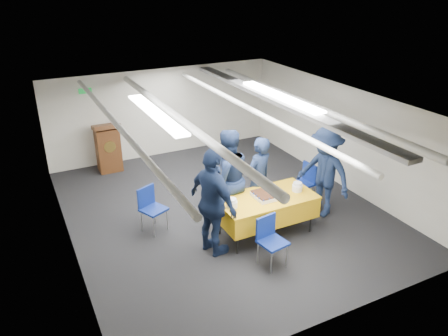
{
  "coord_description": "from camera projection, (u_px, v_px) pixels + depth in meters",
  "views": [
    {
      "loc": [
        -3.53,
        -7.1,
        4.54
      ],
      "look_at": [
        -0.06,
        -0.2,
        1.05
      ],
      "focal_mm": 35.0,
      "sensor_mm": 36.0,
      "label": 1
    }
  ],
  "objects": [
    {
      "name": "room_shell",
      "position": [
        217.0,
        121.0,
        8.72
      ],
      "size": [
        6.0,
        7.0,
        2.3
      ],
      "color": "beige",
      "rests_on": "ground"
    },
    {
      "name": "sheet_cake",
      "position": [
        269.0,
        194.0,
        7.97
      ],
      "size": [
        0.57,
        0.44,
        0.1
      ],
      "color": "white",
      "rests_on": "serving_table"
    },
    {
      "name": "plate_stack_left",
      "position": [
        232.0,
        203.0,
        7.6
      ],
      "size": [
        0.2,
        0.2,
        0.16
      ],
      "color": "white",
      "rests_on": "serving_table"
    },
    {
      "name": "sailor_d",
      "position": [
        324.0,
        172.0,
        8.59
      ],
      "size": [
        0.98,
        1.33,
        1.85
      ],
      "primitive_type": "imported",
      "rotation": [
        0.0,
        0.0,
        -1.3
      ],
      "color": "black",
      "rests_on": "ground"
    },
    {
      "name": "chair_right",
      "position": [
        305.0,
        179.0,
        9.21
      ],
      "size": [
        0.46,
        0.46,
        0.87
      ],
      "color": "gray",
      "rests_on": "ground"
    },
    {
      "name": "plate_stack_right",
      "position": [
        297.0,
        187.0,
        8.17
      ],
      "size": [
        0.2,
        0.2,
        0.17
      ],
      "color": "white",
      "rests_on": "serving_table"
    },
    {
      "name": "chair_near",
      "position": [
        270.0,
        236.0,
        7.23
      ],
      "size": [
        0.48,
        0.48,
        0.87
      ],
      "color": "gray",
      "rests_on": "ground"
    },
    {
      "name": "podium",
      "position": [
        108.0,
        147.0,
        10.66
      ],
      "size": [
        0.62,
        0.53,
        1.25
      ],
      "color": "#5C3117",
      "rests_on": "ground"
    },
    {
      "name": "ground",
      "position": [
        222.0,
        210.0,
        9.09
      ],
      "size": [
        7.0,
        7.0,
        0.0
      ],
      "primitive_type": "plane",
      "color": "black",
      "rests_on": "ground"
    },
    {
      "name": "chair_left",
      "position": [
        150.0,
        204.0,
        8.22
      ],
      "size": [
        0.56,
        0.56,
        0.87
      ],
      "color": "gray",
      "rests_on": "ground"
    },
    {
      "name": "sailor_c",
      "position": [
        213.0,
        203.0,
        7.34
      ],
      "size": [
        0.72,
        1.22,
        1.95
      ],
      "primitive_type": "imported",
      "rotation": [
        0.0,
        0.0,
        1.79
      ],
      "color": "black",
      "rests_on": "ground"
    },
    {
      "name": "sailor_a",
      "position": [
        258.0,
        179.0,
        8.45
      ],
      "size": [
        0.72,
        0.58,
        1.72
      ],
      "primitive_type": "imported",
      "rotation": [
        0.0,
        0.0,
        3.44
      ],
      "color": "black",
      "rests_on": "ground"
    },
    {
      "name": "sailor_b",
      "position": [
        227.0,
        179.0,
        8.21
      ],
      "size": [
        0.98,
        0.78,
        1.95
      ],
      "primitive_type": "imported",
      "rotation": [
        0.0,
        0.0,
        3.1
      ],
      "color": "black",
      "rests_on": "ground"
    },
    {
      "name": "serving_table",
      "position": [
        266.0,
        207.0,
        8.07
      ],
      "size": [
        1.81,
        0.93,
        0.77
      ],
      "color": "black",
      "rests_on": "ground"
    }
  ]
}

